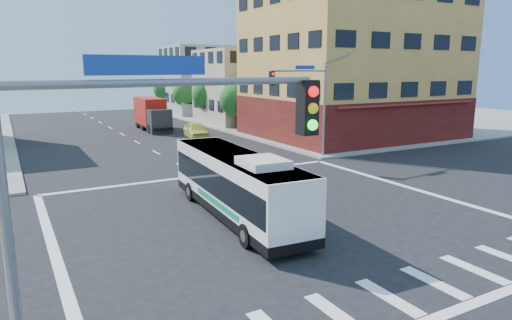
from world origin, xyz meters
TOP-DOWN VIEW (x-y plane):
  - ground at (0.00, 0.00)m, footprint 120.00×120.00m
  - sidewalk_ne at (35.00, 35.00)m, footprint 50.00×50.00m
  - corner_building_ne at (19.99, 18.48)m, footprint 18.10×15.44m
  - building_east_near at (16.98, 33.98)m, footprint 12.06×10.06m
  - building_east_far at (16.98, 47.98)m, footprint 12.06×10.06m
  - signal_mast_ne at (9.08, 10.62)m, footprint 7.91×1.13m
  - signal_mast_sw at (-9.08, -10.64)m, footprint 7.91×1.01m
  - street_tree_a at (11.90, 27.92)m, footprint 3.60×3.60m
  - street_tree_b at (11.90, 35.92)m, footprint 3.80×3.80m
  - street_tree_c at (11.90, 43.92)m, footprint 3.40×3.40m
  - street_tree_d at (11.90, 51.92)m, footprint 4.00×4.00m
  - transit_bus at (-1.64, 0.99)m, footprint 3.05×11.19m
  - box_truck at (3.76, 32.58)m, footprint 2.49×7.86m
  - parked_car at (5.70, 24.52)m, footprint 2.66×4.95m

SIDE VIEW (x-z plane):
  - ground at x=0.00m, z-range 0.00..0.00m
  - sidewalk_ne at x=35.00m, z-range 0.00..0.15m
  - parked_car at x=5.70m, z-range 0.00..1.60m
  - transit_bus at x=-1.64m, z-range -0.04..3.24m
  - box_truck at x=3.76m, z-range -0.05..3.46m
  - street_tree_c at x=11.90m, z-range 0.82..6.11m
  - street_tree_a at x=11.90m, z-range 0.83..6.35m
  - street_tree_b at x=11.90m, z-range 0.85..6.65m
  - street_tree_d at x=11.90m, z-range 0.87..6.90m
  - building_east_near at x=16.98m, z-range 0.01..9.01m
  - signal_mast_ne at x=9.08m, z-range 0.95..9.02m
  - signal_mast_sw at x=-9.08m, z-range 0.95..9.02m
  - building_east_far at x=16.98m, z-range 0.01..10.01m
  - corner_building_ne at x=19.99m, z-range -1.11..12.89m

